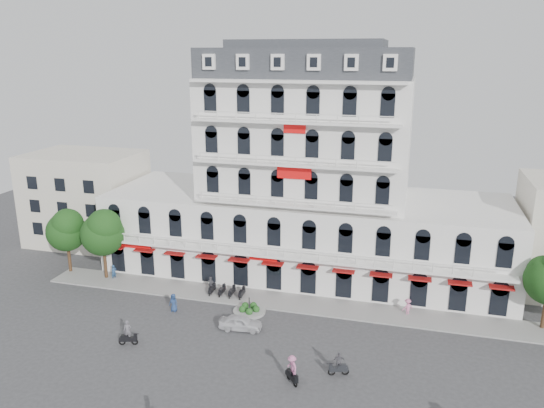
{
  "coord_description": "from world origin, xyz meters",
  "views": [
    {
      "loc": [
        11.52,
        -38.74,
        24.54
      ],
      "look_at": [
        -1.79,
        10.0,
        10.06
      ],
      "focal_mm": 35.0,
      "sensor_mm": 36.0,
      "label": 1
    }
  ],
  "objects_px": {
    "parked_car": "(241,323)",
    "rider_west": "(128,334)",
    "rider_center": "(292,368)",
    "rider_northeast": "(339,364)"
  },
  "relations": [
    {
      "from": "rider_west",
      "to": "parked_car",
      "type": "bearing_deg",
      "value": 14.48
    },
    {
      "from": "parked_car",
      "to": "rider_west",
      "type": "height_order",
      "value": "rider_west"
    },
    {
      "from": "rider_west",
      "to": "rider_northeast",
      "type": "height_order",
      "value": "rider_west"
    },
    {
      "from": "rider_center",
      "to": "rider_northeast",
      "type": "bearing_deg",
      "value": 79.14
    },
    {
      "from": "parked_car",
      "to": "rider_west",
      "type": "distance_m",
      "value": 10.0
    },
    {
      "from": "parked_car",
      "to": "rider_west",
      "type": "relative_size",
      "value": 1.7
    },
    {
      "from": "parked_car",
      "to": "rider_center",
      "type": "relative_size",
      "value": 1.68
    },
    {
      "from": "rider_northeast",
      "to": "rider_west",
      "type": "bearing_deg",
      "value": -17.71
    },
    {
      "from": "rider_northeast",
      "to": "rider_center",
      "type": "relative_size",
      "value": 0.87
    },
    {
      "from": "parked_car",
      "to": "rider_west",
      "type": "xyz_separation_m",
      "value": [
        -8.58,
        -5.12,
        0.41
      ]
    }
  ]
}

